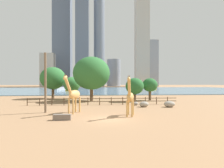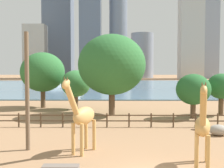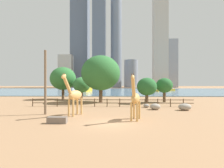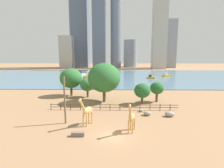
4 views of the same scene
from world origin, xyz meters
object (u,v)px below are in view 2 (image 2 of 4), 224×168
object	(u,v)px
tree_right_tall	(193,90)
boat_ferry	(75,84)
boulder_small	(199,126)
boat_tug	(186,86)
boulder_near_fence	(219,130)
tree_center_broad	(43,72)
utility_pole	(27,91)
giraffe_tall	(82,116)
boat_sailboat	(212,84)
giraffe_companion	(202,127)
tree_right_small	(112,65)
tree_left_large	(221,87)
tree_left_small	(76,84)
boat_barge	(58,83)

from	to	relation	value
tree_right_tall	boat_ferry	bearing A→B (deg)	112.79
boulder_small	boat_tug	bearing A→B (deg)	76.77
boulder_near_fence	boat_ferry	bearing A→B (deg)	109.52
tree_center_broad	boat_ferry	world-z (taller)	tree_center_broad
utility_pole	boulder_near_fence	xyz separation A→B (m)	(14.09, 4.17, -3.44)
boulder_near_fence	boat_ferry	distance (m)	57.65
boulder_near_fence	boat_ferry	size ratio (longest dim) A/B	0.17
giraffe_tall	tree_right_tall	distance (m)	16.70
giraffe_tall	tree_right_tall	world-z (taller)	giraffe_tall
boat_sailboat	utility_pole	bearing A→B (deg)	-140.03
giraffe_companion	boat_ferry	bearing A→B (deg)	-149.62
tree_right_tall	boat_ferry	distance (m)	50.26
utility_pole	tree_center_broad	xyz separation A→B (m)	(-4.22, 20.59, 1.07)
giraffe_tall	giraffe_companion	bearing A→B (deg)	95.37
giraffe_tall	tree_right_small	xyz separation A→B (m)	(1.74, 14.77, 3.51)
utility_pole	tree_left_large	size ratio (longest dim) A/B	1.60
tree_right_tall	boat_tug	xyz separation A→B (m)	(11.51, 47.71, -2.31)
tree_center_broad	tree_left_small	xyz separation A→B (m)	(4.83, -1.68, -1.51)
boat_tug	boulder_small	bearing A→B (deg)	-81.84
utility_pole	boulder_small	xyz separation A→B (m)	(13.21, 6.35, -3.58)
giraffe_companion	tree_center_broad	world-z (taller)	tree_center_broad
utility_pole	tree_right_tall	xyz separation A→B (m)	(14.28, 12.19, -0.74)
boat_ferry	boat_sailboat	bearing A→B (deg)	113.79
utility_pole	tree_right_tall	bearing A→B (deg)	40.47
tree_left_large	tree_center_broad	bearing A→B (deg)	164.44
tree_left_small	boat_barge	xyz separation A→B (m)	(-12.03, 48.58, -2.11)
boat_ferry	boat_tug	bearing A→B (deg)	102.77
boat_ferry	boat_sailboat	distance (m)	42.26
tree_left_small	tree_left_large	bearing A→B (deg)	-14.54
tree_left_small	boat_sailboat	world-z (taller)	tree_left_small
boat_sailboat	tree_right_tall	bearing A→B (deg)	-133.37
boulder_near_fence	tree_right_small	size ratio (longest dim) A/B	0.16
tree_right_tall	giraffe_tall	bearing A→B (deg)	-129.52
boat_ferry	boat_barge	size ratio (longest dim) A/B	1.18
tree_right_tall	boat_ferry	size ratio (longest dim) A/B	0.56
boulder_small	boat_barge	xyz separation A→B (m)	(-24.64, 61.14, 1.03)
tree_left_large	boat_tug	bearing A→B (deg)	80.46
tree_left_small	boat_ferry	xyz separation A→B (m)	(-5.78, 39.59, -2.00)
giraffe_companion	boat_tug	xyz separation A→B (m)	(15.31, 63.00, -1.38)
boulder_small	tree_left_small	size ratio (longest dim) A/B	0.17
tree_center_broad	boat_ferry	bearing A→B (deg)	91.44
utility_pole	boat_tug	world-z (taller)	utility_pole
tree_right_small	boat_sailboat	size ratio (longest dim) A/B	1.98
tree_left_large	giraffe_companion	bearing A→B (deg)	-113.69
tree_right_small	boulder_small	bearing A→B (deg)	-44.81
giraffe_companion	tree_right_tall	xyz separation A→B (m)	(3.80, 15.29, 0.93)
tree_center_broad	tree_right_tall	xyz separation A→B (m)	(18.51, -8.40, -1.81)
boat_sailboat	giraffe_companion	bearing A→B (deg)	-131.91
utility_pole	boat_ferry	size ratio (longest dim) A/B	0.89
boulder_small	boat_tug	size ratio (longest dim) A/B	0.20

